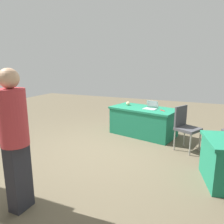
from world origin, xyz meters
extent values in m
plane|color=brown|center=(0.00, 0.00, 0.00)|extent=(14.40, 14.40, 0.00)
cube|color=#1E7A56|center=(-0.47, -1.44, 0.71)|extent=(1.85, 1.24, 0.05)
cube|color=#1E7A56|center=(-0.47, -1.44, 0.34)|extent=(1.78, 1.19, 0.68)
cylinder|color=#9E9993|center=(-1.89, -0.84, 0.23)|extent=(0.03, 0.03, 0.46)
cylinder|color=#9E9993|center=(-1.72, -0.50, 0.23)|extent=(0.03, 0.03, 0.46)
cylinder|color=#9E9993|center=(-1.55, -1.01, 0.23)|extent=(0.03, 0.03, 0.46)
cylinder|color=#9E9993|center=(-1.38, -0.67, 0.23)|extent=(0.03, 0.03, 0.46)
cube|color=#47474C|center=(-1.64, -0.75, 0.49)|extent=(0.59, 0.59, 0.06)
cube|color=#47474C|center=(-1.46, -0.85, 0.74)|extent=(0.23, 0.39, 0.45)
cylinder|color=#9E9993|center=(-2.33, -0.99, 0.22)|extent=(0.03, 0.03, 0.45)
cube|color=#26262D|center=(0.20, 2.15, 0.44)|extent=(0.19, 0.28, 0.88)
cylinder|color=#B23338|center=(0.20, 2.15, 1.23)|extent=(0.35, 0.35, 0.70)
sphere|color=tan|center=(0.20, 2.15, 1.71)|extent=(0.24, 0.24, 0.24)
cube|color=silver|center=(-0.65, -1.33, 0.74)|extent=(0.36, 0.29, 0.02)
cube|color=#B7B7BC|center=(-0.68, -1.47, 0.84)|extent=(0.32, 0.15, 0.19)
sphere|color=beige|center=(0.03, -1.60, 0.79)|extent=(0.10, 0.10, 0.10)
cube|color=red|center=(-0.98, -1.29, 0.74)|extent=(0.15, 0.15, 0.01)
camera|label=1|loc=(-1.89, 3.98, 1.87)|focal=34.57mm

